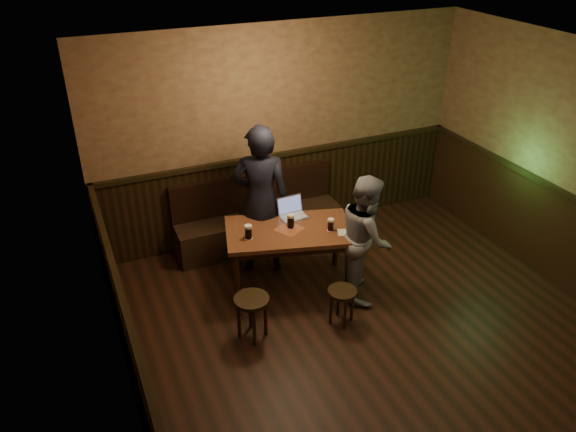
% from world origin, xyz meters
% --- Properties ---
extents(room, '(5.04, 6.04, 2.84)m').
position_xyz_m(room, '(0.00, 0.22, 1.20)').
color(room, black).
rests_on(room, ground).
extents(bench, '(2.20, 0.50, 0.95)m').
position_xyz_m(bench, '(-0.48, 2.75, 0.31)').
color(bench, black).
rests_on(bench, ground).
extents(pub_table, '(1.59, 1.16, 0.77)m').
position_xyz_m(pub_table, '(-0.48, 1.71, 0.66)').
color(pub_table, '#522917').
rests_on(pub_table, ground).
extents(stool_left, '(0.43, 0.43, 0.50)m').
position_xyz_m(stool_left, '(-1.19, 1.02, 0.40)').
color(stool_left, black).
rests_on(stool_left, ground).
extents(stool_right, '(0.36, 0.36, 0.42)m').
position_xyz_m(stool_right, '(-0.23, 0.85, 0.34)').
color(stool_right, black).
rests_on(stool_right, ground).
extents(pint_left, '(0.11, 0.11, 0.17)m').
position_xyz_m(pint_left, '(-0.97, 1.71, 0.85)').
color(pint_left, '#9E1A13').
rests_on(pint_left, pub_table).
extents(pint_mid, '(0.11, 0.11, 0.17)m').
position_xyz_m(pint_mid, '(-0.45, 1.74, 0.85)').
color(pint_mid, '#9E1A13').
rests_on(pint_mid, pub_table).
extents(pint_right, '(0.09, 0.09, 0.15)m').
position_xyz_m(pint_right, '(-0.06, 1.50, 0.84)').
color(pint_right, '#9E1A13').
rests_on(pint_right, pub_table).
extents(laptop, '(0.33, 0.27, 0.22)m').
position_xyz_m(laptop, '(-0.32, 1.99, 0.82)').
color(laptop, silver).
rests_on(laptop, pub_table).
extents(menu, '(0.26, 0.22, 0.00)m').
position_xyz_m(menu, '(0.10, 1.38, 0.77)').
color(menu, silver).
rests_on(menu, pub_table).
extents(person_suit, '(0.80, 0.67, 1.88)m').
position_xyz_m(person_suit, '(-0.63, 2.19, 0.94)').
color(person_suit, black).
rests_on(person_suit, ground).
extents(person_grey, '(0.81, 0.89, 1.49)m').
position_xyz_m(person_grey, '(0.26, 1.24, 0.74)').
color(person_grey, gray).
rests_on(person_grey, ground).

